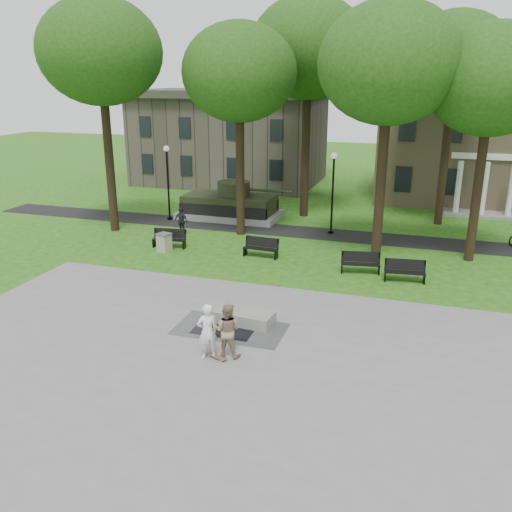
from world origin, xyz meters
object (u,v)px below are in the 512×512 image
at_px(concrete_block, 244,317).
at_px(friend_watching, 227,330).
at_px(park_bench_0, 170,238).
at_px(skateboarder, 207,331).
at_px(trash_bin, 164,242).

bearing_deg(concrete_block, friend_watching, -83.05).
bearing_deg(park_bench_0, friend_watching, -62.07).
relative_size(concrete_block, skateboarder, 1.17).
height_order(park_bench_0, trash_bin, park_bench_0).
bearing_deg(friend_watching, concrete_block, -83.64).
distance_m(skateboarder, friend_watching, 0.65).
relative_size(concrete_block, friend_watching, 1.19).
xyz_separation_m(concrete_block, trash_bin, (-6.91, 7.09, 0.24)).
xyz_separation_m(skateboarder, friend_watching, (0.56, 0.33, -0.02)).
bearing_deg(friend_watching, park_bench_0, -55.60).
bearing_deg(skateboarder, friend_watching, 170.22).
distance_m(friend_watching, park_bench_0, 12.66).
height_order(friend_watching, park_bench_0, friend_watching).
distance_m(skateboarder, park_bench_0, 12.62).
xyz_separation_m(friend_watching, trash_bin, (-7.22, 9.64, -0.46)).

